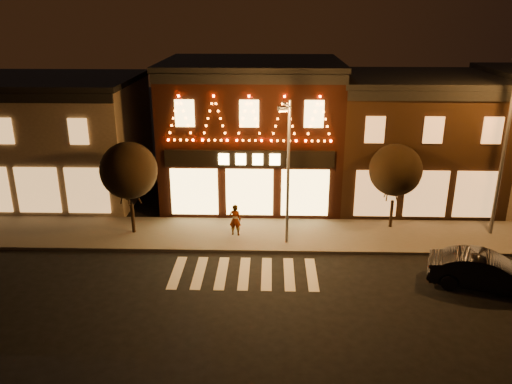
{
  "coord_description": "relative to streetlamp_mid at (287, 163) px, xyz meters",
  "views": [
    {
      "loc": [
        1.12,
        -16.36,
        11.19
      ],
      "look_at": [
        0.53,
        4.0,
        3.86
      ],
      "focal_mm": 36.24,
      "sensor_mm": 36.0,
      "label": 1
    }
  ],
  "objects": [
    {
      "name": "tree_right",
      "position": [
        5.61,
        2.28,
        -0.99
      ],
      "size": [
        2.69,
        2.69,
        4.5
      ],
      "rotation": [
        0.0,
        0.0,
        0.21
      ],
      "color": "black",
      "rests_on": "sidewalk_far"
    },
    {
      "name": "building_pulp",
      "position": [
        -1.92,
        7.18,
        -0.13
      ],
      "size": [
        10.2,
        8.34,
        8.3
      ],
      "color": "black",
      "rests_on": "ground"
    },
    {
      "name": "streetlamp_right",
      "position": [
        10.58,
        1.34,
        1.07
      ],
      "size": [
        0.67,
        2.04,
        8.89
      ],
      "rotation": [
        0.0,
        0.0,
        0.16
      ],
      "color": "#59595E",
      "rests_on": "sidewalk_far"
    },
    {
      "name": "pedestrian",
      "position": [
        -2.56,
        1.01,
        -3.32
      ],
      "size": [
        0.66,
        0.48,
        1.65
      ],
      "primitive_type": "imported",
      "rotation": [
        0.0,
        0.0,
        2.99
      ],
      "color": "gray",
      "rests_on": "sidewalk_far"
    },
    {
      "name": "building_right_a",
      "position": [
        7.58,
        7.2,
        -0.53
      ],
      "size": [
        9.2,
        8.28,
        7.5
      ],
      "color": "#372113",
      "rests_on": "ground"
    },
    {
      "name": "tree_left",
      "position": [
        -7.85,
        1.19,
        -0.8
      ],
      "size": [
        2.86,
        2.86,
        4.78
      ],
      "rotation": [
        0.0,
        0.0,
        0.04
      ],
      "color": "black",
      "rests_on": "sidewalk_far"
    },
    {
      "name": "sidewalk_far",
      "position": [
        0.08,
        1.21,
        -4.22
      ],
      "size": [
        44.0,
        4.0,
        0.15
      ],
      "primitive_type": "cube",
      "color": "#47423D",
      "rests_on": "ground"
    },
    {
      "name": "building_left",
      "position": [
        -14.92,
        7.2,
        -0.63
      ],
      "size": [
        12.2,
        8.28,
        7.3
      ],
      "color": "#6C5F4D",
      "rests_on": "ground"
    },
    {
      "name": "streetlamp_mid",
      "position": [
        0.0,
        0.0,
        0.0
      ],
      "size": [
        0.64,
        1.62,
        7.06
      ],
      "rotation": [
        0.0,
        0.0,
        0.23
      ],
      "color": "#59595E",
      "rests_on": "sidewalk_far"
    },
    {
      "name": "dark_sedan",
      "position": [
        8.24,
        -3.72,
        -3.53
      ],
      "size": [
        4.87,
        2.9,
        1.52
      ],
      "primitive_type": "imported",
      "rotation": [
        0.0,
        0.0,
        1.27
      ],
      "color": "black",
      "rests_on": "ground"
    },
    {
      "name": "ground",
      "position": [
        -1.92,
        -6.79,
        -4.29
      ],
      "size": [
        120.0,
        120.0,
        0.0
      ],
      "primitive_type": "plane",
      "color": "black",
      "rests_on": "ground"
    }
  ]
}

